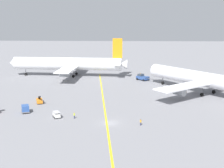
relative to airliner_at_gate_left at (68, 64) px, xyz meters
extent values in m
plane|color=gray|center=(22.69, -64.05, -5.91)|extent=(600.00, 600.00, 0.00)
cube|color=yellow|center=(20.71, -54.05, -5.91)|extent=(13.37, 119.36, 0.01)
cylinder|color=white|center=(-0.44, 0.02, 0.08)|extent=(50.98, 8.49, 5.78)
cone|color=white|center=(-26.97, 1.45, 0.08)|extent=(3.08, 5.46, 5.32)
cone|color=white|center=(25.89, -1.39, 0.08)|extent=(3.84, 4.81, 4.62)
cube|color=white|center=(2.09, -0.11, -0.79)|extent=(8.62, 41.81, 0.44)
cube|color=white|center=(23.39, -1.26, 0.66)|extent=(3.89, 13.15, 0.28)
cube|color=orange|center=(23.09, -1.24, 7.47)|extent=(4.41, 0.60, 9.00)
cylinder|color=#999EA3|center=(1.72, 11.55, -2.59)|extent=(4.33, 2.82, 2.60)
cylinder|color=#999EA3|center=(0.47, -11.67, -2.59)|extent=(4.33, 2.82, 2.60)
cylinder|color=slate|center=(2.91, -3.56, -3.89)|extent=(0.28, 0.28, 2.74)
cylinder|color=black|center=(2.91, -3.56, -5.26)|extent=(1.33, 0.62, 1.30)
cylinder|color=slate|center=(3.27, 3.23, -3.89)|extent=(0.28, 0.28, 2.74)
cylinder|color=black|center=(3.27, 3.23, -5.26)|extent=(1.33, 0.62, 1.30)
cylinder|color=slate|center=(-20.71, 1.11, -3.89)|extent=(0.28, 0.28, 2.74)
cylinder|color=black|center=(-20.71, 1.11, -5.26)|extent=(1.33, 0.62, 1.30)
cylinder|color=silver|center=(53.86, -30.97, -0.53)|extent=(33.42, 39.40, 5.21)
cone|color=silver|center=(38.42, -11.98, -0.53)|extent=(5.48, 5.19, 4.79)
cube|color=silver|center=(55.33, -32.77, -1.31)|extent=(40.10, 34.30, 0.44)
cylinder|color=#999EA3|center=(44.60, -40.21, -3.11)|extent=(4.67, 4.90, 2.60)
cylinder|color=slate|center=(53.33, -35.69, -4.06)|extent=(0.28, 0.28, 2.39)
cylinder|color=black|center=(53.33, -35.69, -5.26)|extent=(1.25, 1.36, 1.30)
cylinder|color=slate|center=(58.60, -31.40, -4.06)|extent=(0.28, 0.28, 2.39)
cylinder|color=black|center=(58.60, -31.40, -5.26)|extent=(1.25, 1.36, 1.30)
cylinder|color=slate|center=(42.11, -16.52, -4.06)|extent=(0.28, 0.28, 2.39)
cylinder|color=black|center=(42.11, -16.52, -5.26)|extent=(1.25, 1.36, 1.30)
cube|color=#2D4C8C|center=(34.44, -7.77, -4.80)|extent=(5.89, 5.92, 1.32)
cube|color=#333D47|center=(33.60, -6.92, -3.69)|extent=(3.04, 3.04, 0.90)
cylinder|color=#4C4C51|center=(37.46, -10.83, -4.67)|extent=(2.39, 2.42, 0.20)
sphere|color=orange|center=(33.60, -6.92, -3.06)|extent=(0.24, 0.24, 0.24)
cylinder|color=black|center=(32.02, -7.41, -5.46)|extent=(0.85, 0.85, 0.90)
cylinder|color=black|center=(34.11, -5.35, -5.46)|extent=(0.85, 0.85, 0.90)
cylinder|color=black|center=(34.76, -10.19, -5.46)|extent=(0.85, 0.85, 0.90)
cylinder|color=black|center=(36.85, -8.12, -5.46)|extent=(0.85, 0.85, 0.90)
cube|color=slate|center=(-2.05, -56.24, -5.49)|extent=(3.23, 3.79, 0.25)
cube|color=#2D5199|center=(-2.05, -56.24, -4.56)|extent=(2.90, 3.34, 1.60)
cylinder|color=black|center=(-2.98, -55.81, -5.61)|extent=(0.41, 0.63, 0.60)
cylinder|color=black|center=(-1.68, -55.29, -5.61)|extent=(0.41, 0.63, 0.60)
cylinder|color=black|center=(-2.42, -57.20, -5.61)|extent=(0.41, 0.63, 0.60)
cylinder|color=black|center=(-1.12, -56.68, -5.61)|extent=(0.41, 0.63, 0.60)
cube|color=silver|center=(7.93, -60.52, -5.11)|extent=(2.58, 3.00, 1.00)
cube|color=#B2B2B7|center=(7.93, -60.52, -4.26)|extent=(2.71, 3.15, 0.12)
cylinder|color=black|center=(6.95, -60.20, -5.61)|extent=(0.47, 0.62, 0.60)
cylinder|color=black|center=(8.17, -59.52, -5.61)|extent=(0.47, 0.62, 0.60)
cylinder|color=black|center=(7.68, -61.51, -5.61)|extent=(0.47, 0.62, 0.60)
cylinder|color=black|center=(8.90, -60.83, -5.61)|extent=(0.47, 0.62, 0.60)
cube|color=orange|center=(-0.83, -46.17, -5.16)|extent=(3.03, 4.37, 0.90)
cube|color=black|center=(-0.56, -46.93, -3.81)|extent=(2.07, 4.22, 1.83)
cylinder|color=black|center=(0.08, -46.65, -5.61)|extent=(0.39, 0.63, 0.60)
cylinder|color=black|center=(-1.24, -47.11, -5.61)|extent=(0.39, 0.63, 0.60)
cylinder|color=black|center=(-0.41, -45.23, -5.61)|extent=(0.39, 0.63, 0.60)
cylinder|color=black|center=(-1.74, -45.70, -5.61)|extent=(0.39, 0.63, 0.60)
cylinder|color=#2D3351|center=(12.85, -60.91, -5.48)|extent=(0.28, 0.28, 0.86)
cylinder|color=#D1E02D|center=(12.85, -60.91, -4.75)|extent=(0.36, 0.36, 0.61)
sphere|color=#9E704C|center=(12.85, -60.91, -4.32)|extent=(0.23, 0.23, 0.23)
cylinder|color=#F24C19|center=(12.65, -60.68, -4.62)|extent=(0.05, 0.05, 0.40)
cylinder|color=#2D3351|center=(30.50, -65.57, -5.49)|extent=(0.28, 0.28, 0.83)
cylinder|color=orange|center=(30.50, -65.57, -4.78)|extent=(0.36, 0.36, 0.59)
sphere|color=brown|center=(30.50, -65.57, -4.38)|extent=(0.23, 0.23, 0.23)
cylinder|color=#F24C19|center=(30.37, -65.31, -4.67)|extent=(0.05, 0.05, 0.40)
camera|label=1|loc=(26.21, -137.22, 20.29)|focal=47.81mm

